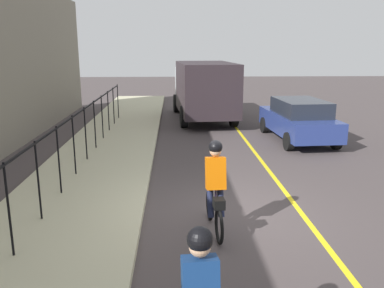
% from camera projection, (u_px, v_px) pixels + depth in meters
% --- Properties ---
extents(ground_plane, '(80.00, 80.00, 0.00)m').
position_uv_depth(ground_plane, '(227.00, 213.00, 8.73)').
color(ground_plane, '#443C3C').
extents(lane_line_centre, '(36.00, 0.12, 0.01)m').
position_uv_depth(lane_line_centre, '(300.00, 211.00, 8.80)').
color(lane_line_centre, yellow).
rests_on(lane_line_centre, ground).
extents(sidewalk, '(40.00, 3.20, 0.15)m').
position_uv_depth(sidewalk, '(68.00, 212.00, 8.56)').
color(sidewalk, '#B8B491').
rests_on(sidewalk, ground).
extents(iron_fence, '(20.45, 0.04, 1.60)m').
position_uv_depth(iron_fence, '(58.00, 146.00, 9.23)').
color(iron_fence, black).
rests_on(iron_fence, sidewalk).
extents(cyclist_lead, '(1.71, 0.38, 1.83)m').
position_uv_depth(cyclist_lead, '(215.00, 188.00, 7.61)').
color(cyclist_lead, black).
rests_on(cyclist_lead, ground).
extents(patrol_sedan, '(4.50, 2.13, 1.58)m').
position_uv_depth(patrol_sedan, '(298.00, 119.00, 15.24)').
color(patrol_sedan, navy).
rests_on(patrol_sedan, ground).
extents(box_truck_background, '(6.85, 2.90, 2.78)m').
position_uv_depth(box_truck_background, '(203.00, 88.00, 19.42)').
color(box_truck_background, '#2A2126').
rests_on(box_truck_background, ground).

